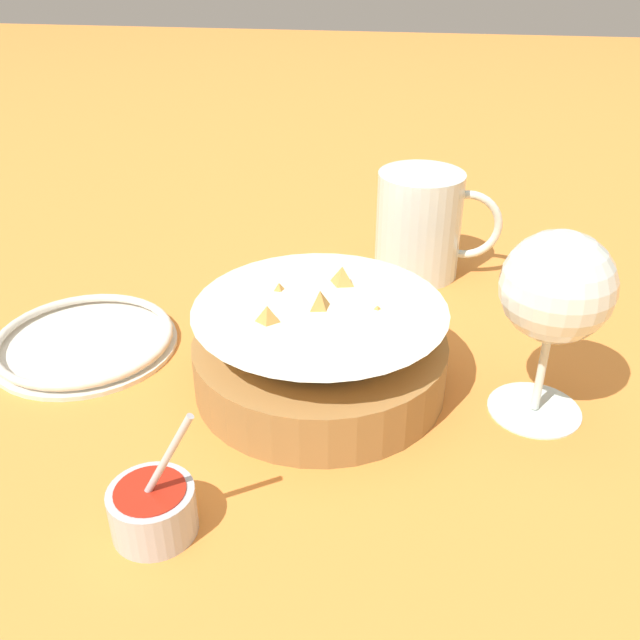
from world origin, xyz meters
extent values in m
plane|color=orange|center=(0.00, 0.00, 0.00)|extent=(4.00, 4.00, 0.00)
cylinder|color=olive|center=(-0.04, -0.01, 0.02)|extent=(0.22, 0.22, 0.05)
cone|color=#EDE5C6|center=(-0.04, -0.01, 0.04)|extent=(0.22, 0.22, 0.08)
cylinder|color=#3D842D|center=(-0.04, -0.01, 0.03)|extent=(0.16, 0.16, 0.01)
pyramid|color=#CC8E42|center=(0.01, -0.01, 0.06)|extent=(0.08, 0.07, 0.05)
pyramid|color=#CC8E42|center=(-0.02, 0.03, 0.06)|extent=(0.08, 0.07, 0.07)
pyramid|color=#CC8E42|center=(-0.08, 0.02, 0.06)|extent=(0.07, 0.07, 0.06)
pyramid|color=#CC8E42|center=(-0.08, -0.04, 0.06)|extent=(0.07, 0.05, 0.06)
pyramid|color=#CC8E42|center=(-0.04, -0.01, 0.06)|extent=(0.08, 0.08, 0.06)
cylinder|color=#B7B7BC|center=(-0.13, -0.19, 0.02)|extent=(0.06, 0.06, 0.04)
cylinder|color=red|center=(-0.13, -0.19, 0.02)|extent=(0.05, 0.05, 0.02)
cylinder|color=#B7B7BC|center=(-0.12, -0.19, 0.06)|extent=(0.05, 0.01, 0.09)
cylinder|color=silver|center=(0.15, -0.02, 0.00)|extent=(0.08, 0.08, 0.00)
cylinder|color=silver|center=(0.15, -0.02, 0.04)|extent=(0.01, 0.01, 0.08)
sphere|color=silver|center=(0.15, -0.02, 0.12)|extent=(0.09, 0.09, 0.09)
sphere|color=#E5B77F|center=(0.15, -0.02, 0.11)|extent=(0.06, 0.06, 0.06)
cylinder|color=silver|center=(0.04, 0.23, 0.06)|extent=(0.10, 0.10, 0.12)
cylinder|color=gold|center=(0.04, 0.23, 0.04)|extent=(0.08, 0.08, 0.09)
torus|color=silver|center=(0.09, 0.23, 0.06)|extent=(0.08, 0.01, 0.08)
cylinder|color=silver|center=(-0.27, 0.02, 0.00)|extent=(0.18, 0.18, 0.01)
torus|color=silver|center=(-0.27, 0.02, 0.01)|extent=(0.17, 0.17, 0.01)
camera|label=1|loc=(0.03, -0.52, 0.37)|focal=40.00mm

